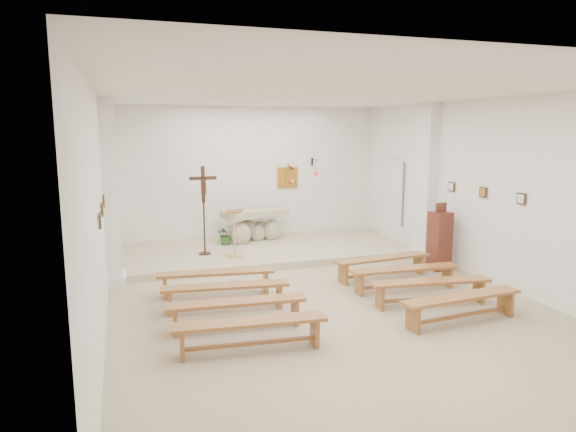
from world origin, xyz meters
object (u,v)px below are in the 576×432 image
object	(u,v)px
bench_left_front	(216,277)
bench_right_front	(383,262)
altar	(254,228)
lectern	(234,232)
bench_right_third	(431,286)
bench_left_fourth	(250,328)
crucifix_stand	(204,204)
donation_pedestal	(440,240)
bench_right_second	(405,273)
bench_left_second	(225,291)
bench_left_third	(237,308)
bench_right_fourth	(462,302)

from	to	relation	value
bench_left_front	bench_right_front	world-z (taller)	same
bench_left_front	altar	bearing A→B (deg)	73.14
lectern	bench_left_front	size ratio (longest dim) A/B	0.53
bench_right_third	bench_left_fourth	xyz separation A→B (m)	(-3.31, -0.83, 0.00)
altar	bench_left_front	bearing A→B (deg)	-128.71
altar	lectern	size ratio (longest dim) A/B	1.57
lectern	bench_right_third	xyz separation A→B (m)	(2.52, -3.73, -0.37)
bench_left_front	bench_left_fourth	size ratio (longest dim) A/B	1.00
lectern	crucifix_stand	size ratio (longest dim) A/B	0.56
donation_pedestal	bench_right_second	size ratio (longest dim) A/B	0.69
bench_left_second	bench_left_third	world-z (taller)	same
bench_left_front	bench_right_second	bearing A→B (deg)	-6.44
bench_left_fourth	bench_right_third	bearing A→B (deg)	19.08
bench_right_front	bench_left_third	world-z (taller)	same
bench_right_third	bench_right_fourth	world-z (taller)	same
lectern	bench_left_second	bearing A→B (deg)	-116.91
altar	bench_right_third	distance (m)	5.48
crucifix_stand	bench_left_fourth	size ratio (longest dim) A/B	0.95
donation_pedestal	bench_right_front	bearing A→B (deg)	-176.91
bench_left_second	bench_right_second	size ratio (longest dim) A/B	1.00
bench_left_fourth	bench_right_fourth	bearing A→B (deg)	5.03
bench_right_second	bench_left_front	bearing A→B (deg)	168.98
bench_right_third	lectern	bearing A→B (deg)	131.63
altar	bench_left_third	world-z (taller)	altar
bench_right_third	bench_right_fourth	xyz separation A→B (m)	(0.00, -0.83, 0.00)
bench_left_fourth	bench_left_second	bearing A→B (deg)	95.03
bench_right_second	donation_pedestal	bearing A→B (deg)	38.98
bench_left_second	bench_left_fourth	world-z (taller)	same
crucifix_stand	bench_left_third	bearing A→B (deg)	-94.44
lectern	donation_pedestal	size ratio (longest dim) A/B	0.78
bench_left_second	bench_right_fourth	bearing A→B (deg)	-19.58
altar	crucifix_stand	distance (m)	1.96
bench_left_second	bench_right_second	world-z (taller)	same
bench_left_second	bench_right_front	bearing A→B (deg)	21.04
bench_right_front	bench_right_fourth	world-z (taller)	same
bench_left_third	altar	bearing A→B (deg)	77.00
bench_left_third	bench_left_fourth	distance (m)	0.83
bench_left_second	crucifix_stand	bearing A→B (deg)	93.61
donation_pedestal	bench_left_fourth	world-z (taller)	donation_pedestal
bench_left_front	bench_right_third	xyz separation A→B (m)	(3.31, -1.66, 0.00)
lectern	bench_left_third	size ratio (longest dim) A/B	0.53
bench_right_third	bench_right_fourth	distance (m)	0.83
altar	donation_pedestal	bearing A→B (deg)	-61.04
lectern	crucifix_stand	bearing A→B (deg)	133.73
bench_left_front	bench_right_fourth	bearing A→B (deg)	-29.29
bench_left_third	bench_right_third	distance (m)	3.31
bench_left_front	bench_left_fourth	xyz separation A→B (m)	(0.00, -2.48, 0.00)
lectern	bench_left_second	world-z (taller)	lectern
bench_left_second	altar	bearing A→B (deg)	76.74
bench_right_front	bench_left_third	bearing A→B (deg)	-159.09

